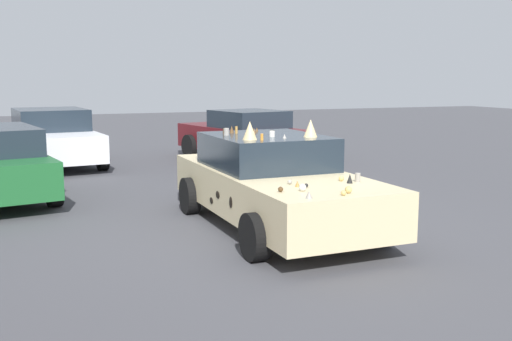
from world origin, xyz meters
The scene contains 4 objects.
ground_plane centered at (0.00, 0.00, 0.00)m, with size 60.00×60.00×0.00m, color #47474C.
art_car_decorated centered at (0.07, 0.00, 0.69)m, with size 4.60×2.11×1.65m.
parked_sedan_behind_left centered at (7.02, -2.09, 0.71)m, with size 4.46×2.68×1.40m.
parked_sedan_far_left centered at (8.03, 2.78, 0.74)m, with size 4.46×2.44×1.46m.
Camera 1 is at (-8.10, 3.51, 2.27)m, focal length 41.72 mm.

